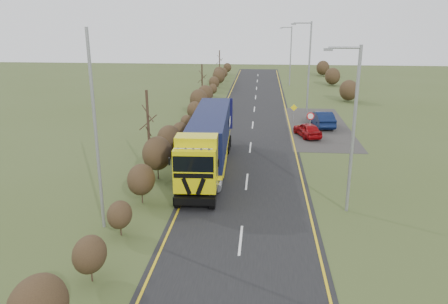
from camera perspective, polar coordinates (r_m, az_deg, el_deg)
ground at (r=25.47m, az=2.65°, el=-7.15°), size 160.00×160.00×0.00m
road at (r=34.82m, az=3.36°, el=-0.35°), size 8.00×120.00×0.02m
layby at (r=44.80m, az=12.12°, el=3.28°), size 6.00×18.00×0.02m
lane_markings at (r=34.52m, az=3.35°, el=-0.47°), size 7.52×116.00×0.01m
hedgerow at (r=33.05m, az=-7.16°, el=1.49°), size 2.24×102.04×6.05m
lorry at (r=30.69m, az=-2.02°, el=1.70°), size 2.83×14.59×4.05m
car_red_hatchback at (r=40.62m, az=10.84°, el=2.87°), size 2.63×4.13×1.31m
car_blue_sedan at (r=44.72m, az=12.67°, el=4.24°), size 2.25×4.92×1.57m
streetlight_near at (r=24.28m, az=16.36°, el=3.55°), size 1.95×0.18×9.17m
streetlight_mid at (r=46.80m, az=10.88°, el=10.90°), size 2.14×0.20×10.11m
streetlight_far at (r=71.41m, az=8.61°, el=12.63°), size 1.94×0.18×9.13m
left_pole at (r=22.27m, az=-16.39°, el=2.31°), size 0.16×0.16×10.08m
speed_sign at (r=39.73m, az=11.20°, el=4.08°), size 0.67×0.10×2.42m
warning_board at (r=46.22m, az=9.09°, el=5.29°), size 0.71×0.11×1.85m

